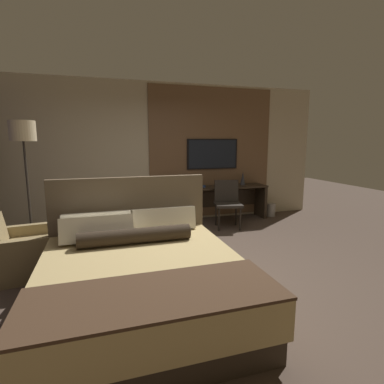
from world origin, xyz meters
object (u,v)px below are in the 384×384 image
object	(u,v)px
desk	(215,196)
vase_short	(243,178)
book	(200,186)
waste_bin	(270,210)
armchair_by_window	(24,254)
vase_tall	(174,183)
bed	(141,277)
floor_lamp	(24,143)
desk_chair	(227,199)
tv	(212,154)

from	to	relation	value
desk	vase_short	xyz separation A→B (m)	(0.64, 0.01, 0.36)
book	waste_bin	bearing A→B (deg)	-1.25
armchair_by_window	vase_tall	size ratio (longest dim) A/B	4.01
bed	floor_lamp	size ratio (longest dim) A/B	1.11
desk	waste_bin	world-z (taller)	desk
vase_short	book	distance (m)	0.99
bed	vase_short	bearing A→B (deg)	48.87
book	desk	bearing A→B (deg)	3.22
desk	waste_bin	bearing A→B (deg)	-2.43
desk	vase_short	size ratio (longest dim) A/B	7.54
vase_tall	waste_bin	world-z (taller)	vase_tall
armchair_by_window	floor_lamp	distance (m)	1.54
desk_chair	vase_tall	world-z (taller)	vase_tall
vase_short	waste_bin	bearing A→B (deg)	-5.94
armchair_by_window	floor_lamp	world-z (taller)	floor_lamp
desk_chair	bed	bearing A→B (deg)	-115.83
tv	floor_lamp	bearing A→B (deg)	-159.44
desk	floor_lamp	size ratio (longest dim) A/B	1.13
tv	book	xyz separation A→B (m)	(-0.34, -0.21, -0.64)
desk	tv	bearing A→B (deg)	90.00
tv	vase_short	size ratio (longest dim) A/B	3.87
vase_short	bed	bearing A→B (deg)	-131.13
floor_lamp	book	bearing A→B (deg)	19.14
tv	waste_bin	xyz separation A→B (m)	(1.30, -0.25, -1.24)
armchair_by_window	desk_chair	bearing A→B (deg)	-78.31
bed	armchair_by_window	world-z (taller)	bed
desk_chair	waste_bin	xyz separation A→B (m)	(1.27, 0.50, -0.40)
floor_lamp	vase_short	distance (m)	4.14
desk	armchair_by_window	world-z (taller)	armchair_by_window
waste_bin	book	bearing A→B (deg)	178.75
floor_lamp	desk_chair	bearing A→B (deg)	8.39
desk_chair	waste_bin	bearing A→B (deg)	35.03
book	desk_chair	bearing A→B (deg)	-55.01
vase_short	book	world-z (taller)	vase_short
book	waste_bin	xyz separation A→B (m)	(1.65, -0.04, -0.60)
floor_lamp	vase_tall	world-z (taller)	floor_lamp
tv	vase_tall	distance (m)	1.07
floor_lamp	vase_tall	size ratio (longest dim) A/B	8.75
vase_tall	book	size ratio (longest dim) A/B	0.86
desk	tv	size ratio (longest dim) A/B	1.95
tv	vase_short	bearing A→B (deg)	-15.64
book	vase_tall	bearing A→B (deg)	-177.72
bed	book	xyz separation A→B (m)	(1.62, 2.94, 0.41)
bed	desk	bearing A→B (deg)	56.47
vase_tall	vase_short	world-z (taller)	vase_short
armchair_by_window	vase_short	bearing A→B (deg)	-73.92
bed	desk_chair	world-z (taller)	bed
vase_short	floor_lamp	bearing A→B (deg)	-164.95
floor_lamp	vase_short	world-z (taller)	floor_lamp
vase_tall	tv	bearing A→B (deg)	14.68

